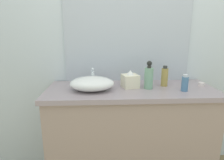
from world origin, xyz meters
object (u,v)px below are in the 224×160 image
object	(u,v)px
soap_dispenser	(149,77)
perfume_bottle	(185,83)
candle_jar	(201,84)
sink_basin	(92,84)
tissue_box	(130,80)
lotion_bottle	(165,77)

from	to	relation	value
soap_dispenser	perfume_bottle	size ratio (longest dim) A/B	1.73
soap_dispenser	candle_jar	distance (m)	0.50
soap_dispenser	perfume_bottle	xyz separation A→B (m)	(0.28, -0.08, -0.04)
sink_basin	tissue_box	world-z (taller)	tissue_box
lotion_bottle	perfume_bottle	world-z (taller)	lotion_bottle
lotion_bottle	tissue_box	xyz separation A→B (m)	(-0.31, -0.03, -0.02)
lotion_bottle	candle_jar	distance (m)	0.34
lotion_bottle	perfume_bottle	distance (m)	0.20
sink_basin	candle_jar	distance (m)	0.97
perfume_bottle	tissue_box	xyz separation A→B (m)	(-0.43, 0.13, -0.00)
tissue_box	sink_basin	bearing A→B (deg)	-167.43
soap_dispenser	candle_jar	bearing A→B (deg)	6.07
sink_basin	candle_jar	world-z (taller)	sink_basin
perfume_bottle	candle_jar	size ratio (longest dim) A/B	2.46
tissue_box	candle_jar	size ratio (longest dim) A/B	2.83
soap_dispenser	tissue_box	xyz separation A→B (m)	(-0.15, 0.05, -0.04)
soap_dispenser	lotion_bottle	size ratio (longest dim) A/B	1.31
sink_basin	lotion_bottle	xyz separation A→B (m)	(0.64, 0.10, 0.03)
tissue_box	perfume_bottle	bearing A→B (deg)	-16.83
sink_basin	lotion_bottle	size ratio (longest dim) A/B	2.02
perfume_bottle	candle_jar	world-z (taller)	perfume_bottle
lotion_bottle	candle_jar	world-z (taller)	lotion_bottle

